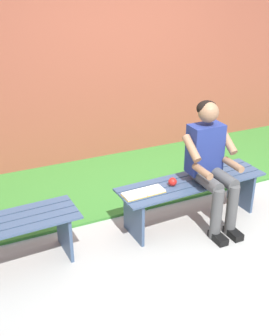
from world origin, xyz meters
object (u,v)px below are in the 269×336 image
object	(u,v)px
person_seated	(211,161)
book_open	(144,193)
bench_near	(191,191)
apple	(173,182)

from	to	relation	value
person_seated	book_open	size ratio (longest dim) A/B	3.04
bench_near	apple	world-z (taller)	apple
apple	book_open	xyz separation A→B (m)	(0.33, 0.03, -0.03)
apple	book_open	world-z (taller)	apple
apple	book_open	distance (m)	0.33
person_seated	book_open	bearing A→B (deg)	-5.33
bench_near	person_seated	distance (m)	0.39
bench_near	book_open	bearing A→B (deg)	3.64
bench_near	apple	size ratio (longest dim) A/B	18.56
person_seated	book_open	xyz separation A→B (m)	(0.70, -0.07, -0.23)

